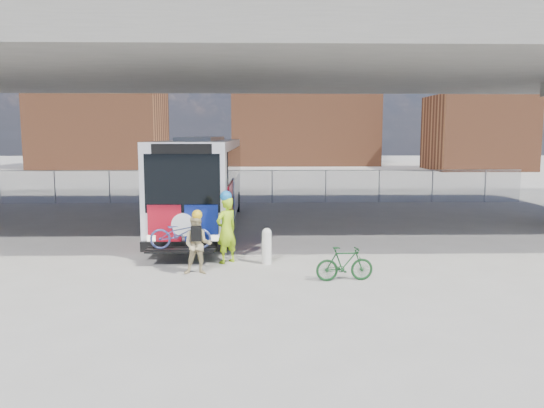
{
  "coord_description": "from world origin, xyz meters",
  "views": [
    {
      "loc": [
        0.28,
        -17.36,
        3.76
      ],
      "look_at": [
        0.68,
        -0.8,
        1.6
      ],
      "focal_mm": 35.0,
      "sensor_mm": 36.0,
      "label": 1
    }
  ],
  "objects_px": {
    "bike_parked": "(345,264)",
    "cyclist_hivis": "(226,228)",
    "bus": "(204,176)",
    "cyclist_tan": "(198,244)",
    "bollard": "(267,245)"
  },
  "relations": [
    {
      "from": "bike_parked",
      "to": "cyclist_hivis",
      "type": "bearing_deg",
      "value": 52.26
    },
    {
      "from": "cyclist_hivis",
      "to": "bike_parked",
      "type": "distance_m",
      "value": 3.82
    },
    {
      "from": "bollard",
      "to": "bike_parked",
      "type": "distance_m",
      "value": 2.74
    },
    {
      "from": "cyclist_tan",
      "to": "bike_parked",
      "type": "height_order",
      "value": "cyclist_tan"
    },
    {
      "from": "bus",
      "to": "cyclist_hivis",
      "type": "bearing_deg",
      "value": -78.27
    },
    {
      "from": "bus",
      "to": "bike_parked",
      "type": "height_order",
      "value": "bus"
    },
    {
      "from": "cyclist_tan",
      "to": "bike_parked",
      "type": "bearing_deg",
      "value": -12.4
    },
    {
      "from": "bollard",
      "to": "cyclist_tan",
      "type": "relative_size",
      "value": 0.6
    },
    {
      "from": "bollard",
      "to": "bike_parked",
      "type": "bearing_deg",
      "value": -43.35
    },
    {
      "from": "cyclist_hivis",
      "to": "bollard",
      "type": "bearing_deg",
      "value": 128.13
    },
    {
      "from": "bollard",
      "to": "cyclist_tan",
      "type": "bearing_deg",
      "value": -149.46
    },
    {
      "from": "bollard",
      "to": "cyclist_hivis",
      "type": "bearing_deg",
      "value": 171.67
    },
    {
      "from": "bus",
      "to": "cyclist_hivis",
      "type": "relative_size",
      "value": 5.98
    },
    {
      "from": "bus",
      "to": "bike_parked",
      "type": "bearing_deg",
      "value": -61.82
    },
    {
      "from": "cyclist_tan",
      "to": "cyclist_hivis",
      "type": "bearing_deg",
      "value": 60.05
    }
  ]
}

